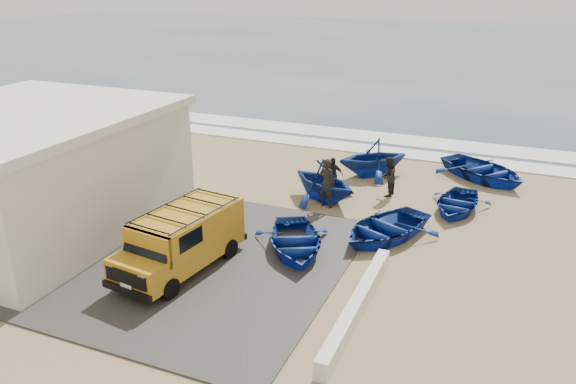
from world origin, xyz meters
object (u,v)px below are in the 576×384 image
(boat_near_right, at_px, (385,228))
(boat_mid_right, at_px, (457,203))
(fisherman_middle, at_px, (388,177))
(boat_far_left, at_px, (373,157))
(fisherman_back, at_px, (332,175))
(boat_far_right, at_px, (483,170))
(boat_mid_left, at_px, (324,181))
(building, at_px, (27,170))
(van, at_px, (182,238))
(boat_near_left, at_px, (295,241))
(parapet, at_px, (357,306))
(fisherman_front, at_px, (327,183))

(boat_near_right, distance_m, boat_mid_right, 3.99)
(boat_mid_right, xyz_separation_m, fisherman_middle, (-2.87, 0.58, 0.50))
(boat_far_left, bearing_deg, fisherman_back, -60.93)
(boat_far_left, xyz_separation_m, boat_far_right, (4.72, 1.38, -0.43))
(fisherman_middle, bearing_deg, boat_far_right, 141.30)
(boat_mid_left, distance_m, boat_far_left, 3.89)
(boat_near_right, relative_size, boat_mid_right, 1.21)
(building, distance_m, fisherman_middle, 13.81)
(van, distance_m, boat_near_right, 7.02)
(fisherman_middle, height_order, fisherman_back, fisherman_middle)
(boat_near_left, bearing_deg, boat_mid_right, 23.40)
(boat_mid_right, height_order, fisherman_back, fisherman_back)
(fisherman_back, bearing_deg, building, -161.79)
(boat_near_right, height_order, boat_far_right, boat_far_right)
(boat_far_left, bearing_deg, boat_near_right, -22.37)
(fisherman_middle, bearing_deg, building, -49.00)
(boat_near_left, distance_m, boat_far_left, 8.43)
(building, distance_m, van, 6.88)
(boat_far_left, bearing_deg, boat_mid_right, 14.84)
(fisherman_middle, bearing_deg, boat_near_right, 17.63)
(parapet, xyz_separation_m, boat_far_left, (-2.52, 11.18, 0.60))
(boat_mid_right, relative_size, boat_far_left, 0.98)
(boat_mid_left, bearing_deg, building, 152.86)
(boat_far_right, bearing_deg, boat_mid_left, 169.29)
(boat_near_left, distance_m, boat_mid_left, 4.73)
(boat_mid_left, xyz_separation_m, fisherman_middle, (2.29, 1.53, -0.01))
(boat_near_right, relative_size, fisherman_back, 2.51)
(boat_far_left, relative_size, fisherman_front, 1.65)
(boat_far_left, relative_size, fisherman_middle, 1.98)
(boat_near_right, distance_m, boat_mid_left, 4.05)
(boat_far_right, bearing_deg, fisherman_middle, 173.58)
(building, distance_m, boat_far_left, 14.31)
(boat_near_right, xyz_separation_m, boat_mid_left, (-3.16, 2.50, 0.44))
(boat_mid_right, bearing_deg, boat_far_left, 151.37)
(building, xyz_separation_m, van, (6.76, -0.63, -1.11))
(van, relative_size, fisherman_back, 3.06)
(boat_mid_right, bearing_deg, van, -126.67)
(boat_near_right, relative_size, fisherman_middle, 2.34)
(parapet, xyz_separation_m, van, (-5.74, 0.38, 0.78))
(building, bearing_deg, boat_near_left, 10.57)
(van, height_order, boat_far_left, van)
(parapet, xyz_separation_m, fisherman_middle, (-1.30, 8.97, 0.56))
(boat_near_right, relative_size, boat_far_left, 1.18)
(parapet, bearing_deg, boat_near_right, 95.09)
(boat_near_left, relative_size, boat_mid_left, 1.14)
(parapet, bearing_deg, fisherman_middle, 98.26)
(van, xyz_separation_m, boat_mid_right, (7.31, 8.01, -0.72))
(building, bearing_deg, van, -5.28)
(boat_mid_left, height_order, boat_far_left, boat_far_left)
(van, bearing_deg, boat_mid_right, 55.46)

